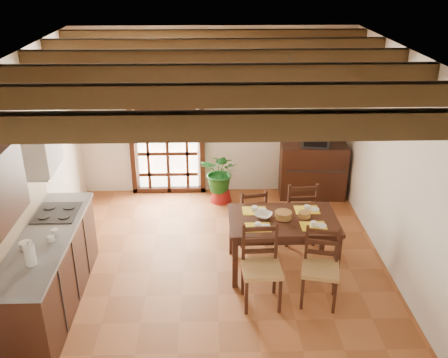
{
  "coord_description": "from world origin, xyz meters",
  "views": [
    {
      "loc": [
        -0.06,
        -5.46,
        3.79
      ],
      "look_at": [
        0.1,
        0.4,
        1.15
      ],
      "focal_mm": 40.0,
      "sensor_mm": 36.0,
      "label": 1
    }
  ],
  "objects_px": {
    "pendant_lamp": "(287,115)",
    "potted_plant": "(221,170)",
    "dining_table": "(283,225)",
    "chair_near_left": "(261,281)",
    "crt_tv": "(316,134)",
    "kitchen_counter": "(48,270)",
    "chair_near_right": "(319,281)",
    "sideboard": "(313,171)",
    "chair_far_left": "(251,225)",
    "chair_far_right": "(298,222)"
  },
  "relations": [
    {
      "from": "pendant_lamp",
      "to": "potted_plant",
      "type": "bearing_deg",
      "value": 111.44
    },
    {
      "from": "dining_table",
      "to": "chair_near_left",
      "type": "xyz_separation_m",
      "value": [
        -0.34,
        -0.71,
        -0.35
      ]
    },
    {
      "from": "crt_tv",
      "to": "pendant_lamp",
      "type": "height_order",
      "value": "pendant_lamp"
    },
    {
      "from": "potted_plant",
      "to": "pendant_lamp",
      "type": "xyz_separation_m",
      "value": [
        0.75,
        -1.9,
        1.51
      ]
    },
    {
      "from": "chair_near_left",
      "to": "pendant_lamp",
      "type": "bearing_deg",
      "value": 64.34
    },
    {
      "from": "kitchen_counter",
      "to": "crt_tv",
      "type": "xyz_separation_m",
      "value": [
        3.6,
        2.82,
        0.64
      ]
    },
    {
      "from": "dining_table",
      "to": "chair_near_right",
      "type": "distance_m",
      "value": 0.86
    },
    {
      "from": "kitchen_counter",
      "to": "potted_plant",
      "type": "height_order",
      "value": "potted_plant"
    },
    {
      "from": "dining_table",
      "to": "chair_near_right",
      "type": "height_order",
      "value": "chair_near_right"
    },
    {
      "from": "chair_near_left",
      "to": "potted_plant",
      "type": "xyz_separation_m",
      "value": [
        -0.41,
        2.7,
        0.27
      ]
    },
    {
      "from": "chair_near_right",
      "to": "sideboard",
      "type": "height_order",
      "value": "sideboard"
    },
    {
      "from": "crt_tv",
      "to": "dining_table",
      "type": "bearing_deg",
      "value": -100.97
    },
    {
      "from": "chair_near_right",
      "to": "sideboard",
      "type": "relative_size",
      "value": 0.85
    },
    {
      "from": "dining_table",
      "to": "chair_far_left",
      "type": "bearing_deg",
      "value": 115.87
    },
    {
      "from": "sideboard",
      "to": "pendant_lamp",
      "type": "xyz_separation_m",
      "value": [
        -0.81,
        -2.06,
        1.61
      ]
    },
    {
      "from": "crt_tv",
      "to": "kitchen_counter",
      "type": "bearing_deg",
      "value": -132.42
    },
    {
      "from": "kitchen_counter",
      "to": "chair_near_left",
      "type": "distance_m",
      "value": 2.47
    },
    {
      "from": "chair_near_left",
      "to": "chair_near_right",
      "type": "bearing_deg",
      "value": -2.44
    },
    {
      "from": "sideboard",
      "to": "pendant_lamp",
      "type": "height_order",
      "value": "pendant_lamp"
    },
    {
      "from": "chair_far_right",
      "to": "chair_near_left",
      "type": "bearing_deg",
      "value": 61.62
    },
    {
      "from": "chair_far_left",
      "to": "chair_far_right",
      "type": "height_order",
      "value": "chair_far_right"
    },
    {
      "from": "chair_far_right",
      "to": "crt_tv",
      "type": "bearing_deg",
      "value": -110.86
    },
    {
      "from": "chair_far_left",
      "to": "crt_tv",
      "type": "height_order",
      "value": "crt_tv"
    },
    {
      "from": "chair_far_right",
      "to": "dining_table",
      "type": "bearing_deg",
      "value": 61.63
    },
    {
      "from": "chair_far_right",
      "to": "pendant_lamp",
      "type": "height_order",
      "value": "pendant_lamp"
    },
    {
      "from": "kitchen_counter",
      "to": "chair_far_right",
      "type": "height_order",
      "value": "kitchen_counter"
    },
    {
      "from": "pendant_lamp",
      "to": "kitchen_counter",
      "type": "bearing_deg",
      "value": -164.78
    },
    {
      "from": "chair_far_right",
      "to": "sideboard",
      "type": "bearing_deg",
      "value": -110.79
    },
    {
      "from": "chair_near_right",
      "to": "chair_far_left",
      "type": "xyz_separation_m",
      "value": [
        -0.7,
        1.4,
        -0.02
      ]
    },
    {
      "from": "chair_near_left",
      "to": "chair_far_left",
      "type": "relative_size",
      "value": 1.14
    },
    {
      "from": "dining_table",
      "to": "sideboard",
      "type": "xyz_separation_m",
      "value": [
        0.81,
        2.16,
        -0.19
      ]
    },
    {
      "from": "chair_near_left",
      "to": "pendant_lamp",
      "type": "distance_m",
      "value": 1.98
    },
    {
      "from": "kitchen_counter",
      "to": "chair_far_right",
      "type": "distance_m",
      "value": 3.42
    },
    {
      "from": "chair_near_right",
      "to": "pendant_lamp",
      "type": "xyz_separation_m",
      "value": [
        -0.35,
        0.8,
        1.79
      ]
    },
    {
      "from": "chair_far_left",
      "to": "pendant_lamp",
      "type": "height_order",
      "value": "pendant_lamp"
    },
    {
      "from": "dining_table",
      "to": "chair_far_left",
      "type": "relative_size",
      "value": 1.63
    },
    {
      "from": "chair_near_left",
      "to": "dining_table",
      "type": "bearing_deg",
      "value": 61.51
    },
    {
      "from": "kitchen_counter",
      "to": "pendant_lamp",
      "type": "distance_m",
      "value": 3.31
    },
    {
      "from": "chair_far_left",
      "to": "pendant_lamp",
      "type": "xyz_separation_m",
      "value": [
        0.35,
        -0.6,
        1.81
      ]
    },
    {
      "from": "sideboard",
      "to": "pendant_lamp",
      "type": "distance_m",
      "value": 2.74
    },
    {
      "from": "chair_near_left",
      "to": "sideboard",
      "type": "bearing_deg",
      "value": 65.28
    },
    {
      "from": "kitchen_counter",
      "to": "crt_tv",
      "type": "distance_m",
      "value": 4.62
    },
    {
      "from": "chair_far_left",
      "to": "potted_plant",
      "type": "bearing_deg",
      "value": -84.0
    },
    {
      "from": "chair_far_right",
      "to": "chair_far_left",
      "type": "bearing_deg",
      "value": -2.4
    },
    {
      "from": "dining_table",
      "to": "sideboard",
      "type": "distance_m",
      "value": 2.32
    },
    {
      "from": "chair_near_left",
      "to": "chair_far_left",
      "type": "distance_m",
      "value": 1.4
    },
    {
      "from": "kitchen_counter",
      "to": "sideboard",
      "type": "xyz_separation_m",
      "value": [
        3.6,
        2.83,
        -0.01
      ]
    },
    {
      "from": "chair_far_left",
      "to": "pendant_lamp",
      "type": "relative_size",
      "value": 1.01
    },
    {
      "from": "chair_far_left",
      "to": "crt_tv",
      "type": "xyz_separation_m",
      "value": [
        1.16,
        1.46,
        0.85
      ]
    },
    {
      "from": "sideboard",
      "to": "chair_far_left",
      "type": "bearing_deg",
      "value": -125.46
    }
  ]
}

